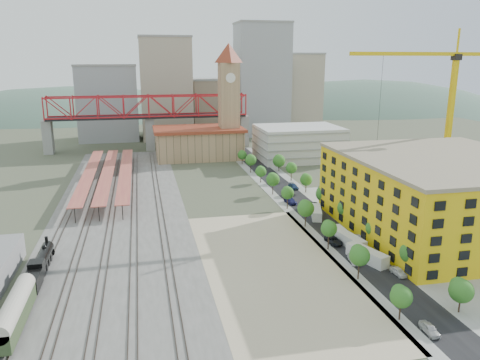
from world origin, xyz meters
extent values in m
plane|color=#474C38|center=(0.00, 0.00, 0.00)|extent=(400.00, 400.00, 0.00)
cube|color=#605E59|center=(-36.00, 17.50, 0.03)|extent=(36.00, 165.00, 0.06)
cube|color=tan|center=(-4.00, -31.50, 0.03)|extent=(28.00, 67.00, 0.06)
cube|color=black|center=(16.00, 15.00, 0.03)|extent=(12.00, 170.00, 0.06)
cube|color=gray|center=(10.50, 15.00, 0.02)|extent=(3.00, 170.00, 0.04)
cube|color=gray|center=(21.50, 15.00, 0.02)|extent=(3.00, 170.00, 0.04)
cube|color=gray|center=(45.00, -20.00, 0.03)|extent=(50.00, 90.00, 0.06)
cube|color=#382B23|center=(-50.72, 17.50, 0.15)|extent=(0.12, 160.00, 0.18)
cube|color=#382B23|center=(-49.28, 17.50, 0.15)|extent=(0.12, 160.00, 0.18)
cube|color=#382B23|center=(-44.72, 17.50, 0.15)|extent=(0.12, 160.00, 0.18)
cube|color=#382B23|center=(-43.28, 17.50, 0.15)|extent=(0.12, 160.00, 0.18)
cube|color=#382B23|center=(-38.72, 17.50, 0.15)|extent=(0.12, 160.00, 0.18)
cube|color=#382B23|center=(-37.28, 17.50, 0.15)|extent=(0.12, 160.00, 0.18)
cube|color=#382B23|center=(-32.72, 17.50, 0.15)|extent=(0.12, 160.00, 0.18)
cube|color=#382B23|center=(-31.28, 17.50, 0.15)|extent=(0.12, 160.00, 0.18)
cube|color=#382B23|center=(-25.72, 17.50, 0.15)|extent=(0.12, 160.00, 0.18)
cube|color=#382B23|center=(-24.28, 17.50, 0.15)|extent=(0.12, 160.00, 0.18)
cube|color=#C36A4B|center=(-47.00, 45.00, 4.00)|extent=(4.00, 80.00, 0.25)
cylinder|color=black|center=(-47.00, 45.00, 2.00)|extent=(0.24, 0.24, 4.00)
cube|color=#C36A4B|center=(-41.00, 45.00, 4.00)|extent=(4.00, 80.00, 0.25)
cylinder|color=black|center=(-41.00, 45.00, 2.00)|extent=(0.24, 0.24, 4.00)
cube|color=#C36A4B|center=(-35.00, 45.00, 4.00)|extent=(4.00, 80.00, 0.25)
cylinder|color=black|center=(-35.00, 45.00, 2.00)|extent=(0.24, 0.24, 4.00)
cube|color=tan|center=(-5.00, 82.00, 6.00)|extent=(36.00, 22.00, 12.00)
cube|color=maroon|center=(-5.00, 82.00, 12.50)|extent=(38.00, 24.00, 1.20)
cube|color=tan|center=(8.00, 80.00, 20.00)|extent=(8.00, 8.00, 40.00)
pyramid|color=maroon|center=(8.00, 80.00, 48.00)|extent=(12.00, 12.00, 8.00)
cylinder|color=white|center=(8.00, 75.90, 34.00)|extent=(4.00, 0.30, 4.00)
cube|color=silver|center=(36.00, 70.00, 7.00)|extent=(34.00, 26.00, 14.00)
cube|color=gray|center=(-70.00, 105.00, 7.50)|extent=(4.00, 6.00, 15.00)
cube|color=gray|center=(20.00, 105.00, 7.50)|extent=(4.00, 6.00, 15.00)
cube|color=gray|center=(-25.00, 105.00, 7.50)|extent=(4.00, 6.00, 15.00)
cube|color=black|center=(-25.00, 105.00, 15.50)|extent=(90.00, 9.00, 1.00)
cube|color=yellow|center=(42.00, -20.00, 9.00)|extent=(44.00, 50.00, 18.00)
cube|color=gray|center=(42.00, -20.00, 18.40)|extent=(44.60, 50.60, 0.80)
cube|color=#9EA0A3|center=(-45.00, 140.00, 19.00)|extent=(30.00, 25.00, 38.00)
cube|color=#B2A58C|center=(-15.00, 135.00, 26.00)|extent=(26.00, 22.00, 52.00)
cube|color=gray|center=(12.00, 150.00, 15.00)|extent=(24.00, 24.00, 30.00)
cube|color=#9EA0A3|center=(38.00, 140.00, 30.00)|extent=(28.00, 22.00, 60.00)
cube|color=#B2A58C|center=(62.00, 145.00, 22.00)|extent=(22.00, 20.00, 44.00)
cube|color=brown|center=(-2.00, 160.00, 13.00)|extent=(20.00, 20.00, 26.00)
ellipsoid|color=#4C6B59|center=(-80.00, 260.00, -68.00)|extent=(396.00, 216.00, 180.00)
ellipsoid|color=#4C6B59|center=(40.00, 260.00, -92.00)|extent=(484.00, 264.00, 220.00)
ellipsoid|color=#4C6B59|center=(160.00, 260.00, -70.00)|extent=(418.00, 228.00, 190.00)
cylinder|color=black|center=(-50.00, -21.55, 2.31)|extent=(2.41, 11.56, 2.41)
cube|color=black|center=(-50.00, -27.81, 2.50)|extent=(2.70, 2.89, 3.08)
cylinder|color=black|center=(-50.00, -16.73, 4.05)|extent=(0.67, 0.67, 1.54)
sphere|color=black|center=(-50.00, -19.62, 3.56)|extent=(0.96, 0.96, 0.96)
cone|color=black|center=(-50.00, -15.00, 0.87)|extent=(2.50, 1.54, 2.50)
cube|color=black|center=(-50.00, -32.15, 1.93)|extent=(2.70, 5.78, 2.70)
cube|color=#263A1F|center=(-50.00, -44.55, 2.31)|extent=(2.79, 17.34, 3.08)
cylinder|color=#ADA899|center=(-50.00, -44.55, 3.95)|extent=(2.99, 17.34, 2.99)
cube|color=yellow|center=(63.76, 10.58, 20.51)|extent=(1.46, 1.46, 41.02)
cube|color=black|center=(63.76, 10.58, 41.94)|extent=(2.28, 2.28, 1.82)
cube|color=yellow|center=(46.45, 9.95, 42.85)|extent=(34.66, 2.36, 1.09)
cube|color=yellow|center=(69.23, 10.78, 42.85)|extent=(10.97, 1.49, 1.09)
cube|color=yellow|center=(63.76, 10.58, 46.49)|extent=(0.46, 0.46, 7.29)
cube|color=silver|center=(16.00, -32.75, 1.36)|extent=(5.69, 10.28, 2.73)
cube|color=silver|center=(16.00, -24.18, 1.33)|extent=(4.23, 10.00, 2.65)
cube|color=silver|center=(16.00, -20.25, 1.18)|extent=(2.37, 8.68, 2.37)
cube|color=silver|center=(16.00, -3.41, 1.26)|extent=(5.17, 9.54, 2.53)
imported|color=#B9B9B9|center=(13.00, -59.50, 0.73)|extent=(1.85, 4.32, 1.45)
imported|color=#A9A8AE|center=(13.00, -32.98, 0.78)|extent=(2.37, 4.96, 1.57)
imported|color=black|center=(13.00, -22.17, 0.77)|extent=(2.93, 5.73, 1.55)
imported|color=navy|center=(13.00, 9.76, 0.81)|extent=(3.04, 5.83, 1.61)
imported|color=white|center=(19.00, -40.13, 0.73)|extent=(2.11, 4.41, 1.45)
imported|color=#A8A7AC|center=(19.00, -22.04, 0.69)|extent=(2.15, 4.39, 1.39)
imported|color=black|center=(19.00, 4.47, 0.66)|extent=(2.46, 4.84, 1.31)
imported|color=navy|center=(19.00, 25.02, 0.78)|extent=(2.43, 5.49, 1.57)
camera|label=1|loc=(-29.20, -116.23, 41.18)|focal=35.00mm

